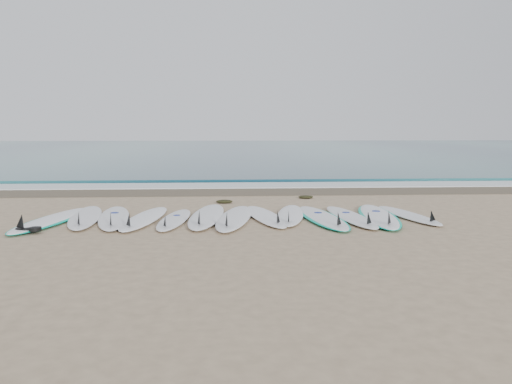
{
  "coord_description": "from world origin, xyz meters",
  "views": [
    {
      "loc": [
        -0.13,
        -9.59,
        1.76
      ],
      "look_at": [
        0.48,
        0.98,
        0.4
      ],
      "focal_mm": 35.0,
      "sensor_mm": 36.0,
      "label": 1
    }
  ],
  "objects": [
    {
      "name": "wet_sand_band",
      "position": [
        0.0,
        4.1,
        0.01
      ],
      "size": [
        120.0,
        1.8,
        0.01
      ],
      "primitive_type": "cube",
      "color": "brown",
      "rests_on": "ground"
    },
    {
      "name": "surfboard_6",
      "position": [
        -0.01,
        -0.2,
        0.06
      ],
      "size": [
        0.99,
        2.89,
        0.36
      ],
      "rotation": [
        0.0,
        0.0,
        -0.15
      ],
      "color": "white",
      "rests_on": "ground"
    },
    {
      "name": "seaweed_far",
      "position": [
        1.84,
        2.75,
        0.04
      ],
      "size": [
        0.37,
        0.29,
        0.07
      ],
      "primitive_type": "ellipsoid",
      "color": "black",
      "rests_on": "ground"
    },
    {
      "name": "leash_coil",
      "position": [
        -3.51,
        -1.11,
        0.05
      ],
      "size": [
        0.46,
        0.36,
        0.11
      ],
      "color": "black",
      "rests_on": "ground"
    },
    {
      "name": "surfboard_9",
      "position": [
        1.69,
        -0.22,
        0.05
      ],
      "size": [
        0.93,
        2.78,
        0.35
      ],
      "rotation": [
        0.0,
        0.0,
        0.1
      ],
      "color": "white",
      "rests_on": "ground"
    },
    {
      "name": "ocean",
      "position": [
        0.0,
        32.5,
        0.01
      ],
      "size": [
        120.0,
        55.0,
        0.03
      ],
      "primitive_type": "cube",
      "color": "#1E545F",
      "rests_on": "ground"
    },
    {
      "name": "seaweed_near",
      "position": [
        -0.21,
        2.08,
        0.04
      ],
      "size": [
        0.39,
        0.31,
        0.08
      ],
      "primitive_type": "ellipsoid",
      "color": "black",
      "rests_on": "ground"
    },
    {
      "name": "surfboard_11",
      "position": [
        2.82,
        -0.13,
        0.05
      ],
      "size": [
        1.03,
        2.91,
        0.36
      ],
      "rotation": [
        0.0,
        0.0,
        -0.12
      ],
      "color": "white",
      "rests_on": "ground"
    },
    {
      "name": "surfboard_3",
      "position": [
        -1.73,
        -0.15,
        0.06
      ],
      "size": [
        0.86,
        2.7,
        0.34
      ],
      "rotation": [
        0.0,
        0.0,
        -0.12
      ],
      "color": "white",
      "rests_on": "ground"
    },
    {
      "name": "ground",
      "position": [
        0.0,
        0.0,
        0.0
      ],
      "size": [
        120.0,
        120.0,
        0.0
      ],
      "primitive_type": "plane",
      "color": "tan"
    },
    {
      "name": "surfboard_10",
      "position": [
        2.26,
        -0.21,
        0.06
      ],
      "size": [
        0.79,
        2.6,
        0.33
      ],
      "rotation": [
        0.0,
        0.0,
        0.1
      ],
      "color": "white",
      "rests_on": "ground"
    },
    {
      "name": "surfboard_12",
      "position": [
        3.46,
        -0.06,
        0.05
      ],
      "size": [
        0.85,
        2.38,
        0.3
      ],
      "rotation": [
        0.0,
        0.0,
        0.16
      ],
      "color": "white",
      "rests_on": "ground"
    },
    {
      "name": "surfboard_5",
      "position": [
        -0.55,
        0.01,
        0.06
      ],
      "size": [
        0.85,
        2.95,
        0.37
      ],
      "rotation": [
        0.0,
        0.0,
        -0.09
      ],
      "color": "white",
      "rests_on": "ground"
    },
    {
      "name": "wave_crest",
      "position": [
        0.0,
        7.0,
        0.05
      ],
      "size": [
        120.0,
        1.0,
        0.1
      ],
      "primitive_type": "cube",
      "color": "#1E545F",
      "rests_on": "ground"
    },
    {
      "name": "surfboard_0",
      "position": [
        -3.44,
        -0.18,
        0.05
      ],
      "size": [
        1.12,
        2.85,
        0.35
      ],
      "rotation": [
        0.0,
        0.0,
        -0.17
      ],
      "color": "white",
      "rests_on": "ground"
    },
    {
      "name": "foam_band",
      "position": [
        0.0,
        5.5,
        0.02
      ],
      "size": [
        120.0,
        1.4,
        0.04
      ],
      "primitive_type": "cube",
      "color": "silver",
      "rests_on": "ground"
    },
    {
      "name": "surfboard_7",
      "position": [
        0.61,
        -0.04,
        0.06
      ],
      "size": [
        0.96,
        2.61,
        0.33
      ],
      "rotation": [
        0.0,
        0.0,
        0.17
      ],
      "color": "white",
      "rests_on": "ground"
    },
    {
      "name": "surfboard_4",
      "position": [
        -1.15,
        -0.27,
        0.05
      ],
      "size": [
        0.68,
        2.34,
        0.3
      ],
      "rotation": [
        0.0,
        0.0,
        -0.09
      ],
      "color": "white",
      "rests_on": "ground"
    },
    {
      "name": "surfboard_2",
      "position": [
        -2.31,
        -0.04,
        0.06
      ],
      "size": [
        1.02,
        2.79,
        0.35
      ],
      "rotation": [
        0.0,
        0.0,
        0.17
      ],
      "color": "white",
      "rests_on": "ground"
    },
    {
      "name": "surfboard_1",
      "position": [
        -2.88,
        0.06,
        0.06
      ],
      "size": [
        1.0,
        2.78,
        0.35
      ],
      "rotation": [
        0.0,
        0.0,
        0.16
      ],
      "color": "silver",
      "rests_on": "ground"
    },
    {
      "name": "surfboard_8",
      "position": [
        1.11,
        0.09,
        0.06
      ],
      "size": [
        0.91,
        2.54,
        0.32
      ],
      "rotation": [
        0.0,
        0.0,
        -0.16
      ],
      "color": "white",
      "rests_on": "ground"
    }
  ]
}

